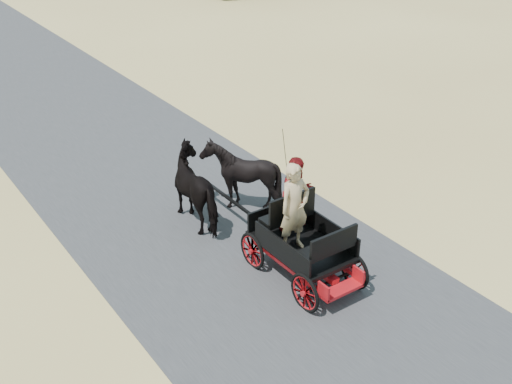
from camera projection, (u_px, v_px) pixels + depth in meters
ground at (247, 258)px, 13.47m from camera, size 140.00×140.00×0.00m
road at (247, 258)px, 13.46m from camera, size 6.00×140.00×0.01m
carriage at (302, 260)px, 12.77m from camera, size 1.30×2.40×0.72m
horse_left at (200, 188)px, 14.41m from camera, size 0.91×2.01×1.70m
horse_right at (241, 175)px, 14.96m from camera, size 1.37×1.54×1.70m
driver_man at (295, 208)px, 12.10m from camera, size 0.66×0.43×1.80m
passenger_woman at (297, 194)px, 12.80m from camera, size 0.77×0.60×1.58m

